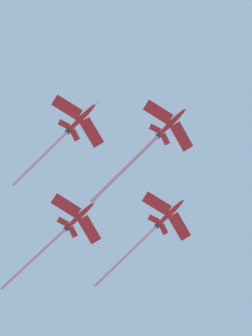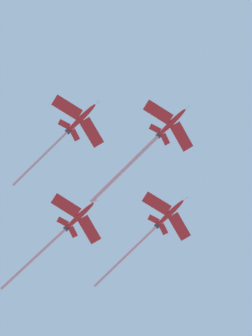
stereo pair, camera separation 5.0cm
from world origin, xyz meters
name	(u,v)px [view 2 (the right image)]	position (x,y,z in m)	size (l,w,h in m)	color
jet_lead	(152,142)	(-5.70, 4.19, 181.11)	(39.37, 23.07, 8.21)	red
jet_left_wing	(158,224)	(17.37, -8.22, 178.36)	(37.72, 22.38, 7.50)	red
jet_right_wing	(73,126)	(-0.64, 28.50, 179.29)	(33.94, 20.76, 7.08)	red
jet_slot	(66,228)	(29.05, 18.11, 175.27)	(37.41, 23.14, 8.04)	red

